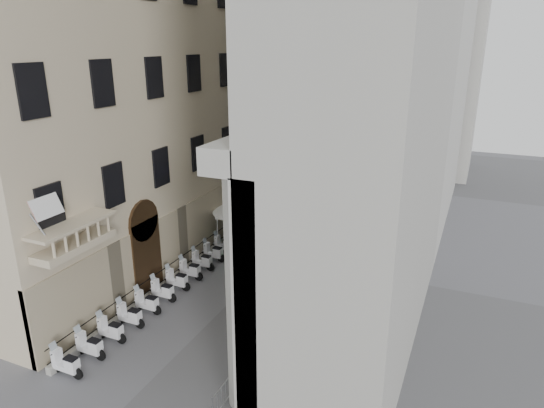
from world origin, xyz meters
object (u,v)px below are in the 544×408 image
at_px(street_lamp, 251,187).
at_px(pedestrian_a, 319,211).
at_px(scooter_0, 68,375).
at_px(info_kiosk, 231,243).
at_px(pedestrian_b, 346,183).
at_px(security_tent, 248,207).

distance_m(street_lamp, pedestrian_a, 8.12).
height_order(scooter_0, info_kiosk, info_kiosk).
bearing_deg(pedestrian_b, scooter_0, 124.16).
bearing_deg(pedestrian_b, pedestrian_a, 132.44).
bearing_deg(info_kiosk, security_tent, 84.05).
height_order(info_kiosk, pedestrian_a, pedestrian_a).
distance_m(scooter_0, street_lamp, 16.49).
xyz_separation_m(info_kiosk, pedestrian_b, (3.28, 17.47, -0.02)).
bearing_deg(pedestrian_b, street_lamp, 121.75).
distance_m(street_lamp, pedestrian_b, 16.23).
bearing_deg(info_kiosk, pedestrian_a, 78.81).
distance_m(pedestrian_a, pedestrian_b, 8.87).
relative_size(security_tent, street_lamp, 0.59).
relative_size(scooter_0, pedestrian_b, 0.90).
bearing_deg(security_tent, scooter_0, -94.13).
distance_m(scooter_0, pedestrian_a, 22.96).
xyz_separation_m(street_lamp, pedestrian_a, (2.80, 6.74, -3.57)).
bearing_deg(pedestrian_b, security_tent, 121.27).
distance_m(scooter_0, security_tent, 15.97).
xyz_separation_m(security_tent, info_kiosk, (-0.50, -1.67, -2.17)).
bearing_deg(street_lamp, pedestrian_b, 101.13).
bearing_deg(scooter_0, pedestrian_a, -9.81).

